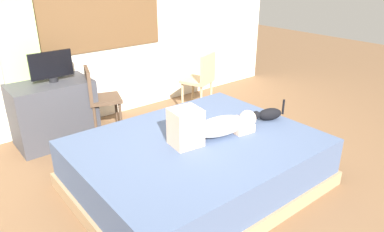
% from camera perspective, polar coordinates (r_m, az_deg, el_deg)
% --- Properties ---
extents(ground_plane, '(16.00, 16.00, 0.00)m').
position_cam_1_polar(ground_plane, '(3.44, 2.52, -12.14)').
color(ground_plane, brown).
extents(back_wall_with_window, '(6.40, 0.14, 2.90)m').
position_cam_1_polar(back_wall_with_window, '(4.85, -16.46, 16.01)').
color(back_wall_with_window, beige).
rests_on(back_wall_with_window, ground).
extents(bed, '(2.21, 1.74, 0.49)m').
position_cam_1_polar(bed, '(3.41, 0.81, -7.60)').
color(bed, '#997A56').
rests_on(bed, ground).
extents(person_lying, '(0.94, 0.36, 0.34)m').
position_cam_1_polar(person_lying, '(3.31, 3.16, -1.58)').
color(person_lying, silver).
rests_on(person_lying, bed).
extents(cat, '(0.34, 0.20, 0.21)m').
position_cam_1_polar(cat, '(3.76, 12.09, 0.29)').
color(cat, black).
rests_on(cat, bed).
extents(desk, '(0.90, 0.56, 0.74)m').
position_cam_1_polar(desk, '(4.51, -21.24, 0.52)').
color(desk, '#38383D').
rests_on(desk, ground).
extents(tv_monitor, '(0.48, 0.10, 0.35)m').
position_cam_1_polar(tv_monitor, '(4.35, -21.59, 7.41)').
color(tv_monitor, black).
rests_on(tv_monitor, desk).
extents(cup, '(0.08, 0.08, 0.09)m').
position_cam_1_polar(cup, '(4.61, -20.48, 6.60)').
color(cup, teal).
rests_on(cup, desk).
extents(chair_by_desk, '(0.48, 0.48, 0.86)m').
position_cam_1_polar(chair_by_desk, '(4.48, -14.76, 3.12)').
color(chair_by_desk, '#4C3828').
rests_on(chair_by_desk, ground).
extents(chair_spare, '(0.49, 0.49, 0.86)m').
position_cam_1_polar(chair_spare, '(5.03, 1.51, 6.10)').
color(chair_spare, tan).
rests_on(chair_spare, ground).
extents(curtain_left, '(0.44, 0.06, 2.64)m').
position_cam_1_polar(curtain_left, '(4.48, -26.44, 12.33)').
color(curtain_left, '#ADCC75').
rests_on(curtain_left, ground).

